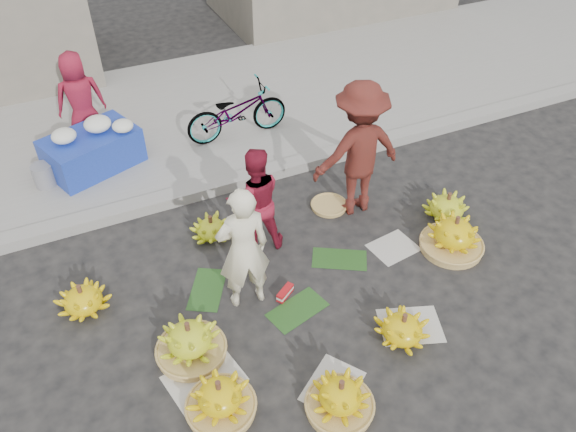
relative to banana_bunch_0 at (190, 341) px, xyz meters
name	(u,v)px	position (x,y,z in m)	size (l,w,h in m)	color
ground	(298,295)	(1.32, 0.26, -0.21)	(80.00, 80.00, 0.00)	black
curb	(229,183)	(1.32, 2.46, -0.13)	(40.00, 0.25, 0.15)	gray
sidewalk	(185,114)	(1.32, 4.56, -0.15)	(40.00, 4.00, 0.12)	gray
newspaper_scatter	(331,348)	(1.32, -0.54, -0.20)	(3.20, 1.80, 0.00)	beige
banana_leaves	(282,285)	(1.22, 0.46, -0.20)	(2.00, 1.00, 0.00)	#1B4416
banana_bunch_0	(190,341)	(0.00, 0.00, 0.00)	(0.82, 0.82, 0.47)	#AF8949
banana_bunch_1	(220,398)	(0.06, -0.72, -0.02)	(0.67, 0.67, 0.45)	#AF8949
banana_bunch_2	(340,398)	(1.06, -1.17, -0.02)	(0.71, 0.71, 0.44)	#AF8949
banana_bunch_3	(403,328)	(2.04, -0.72, -0.05)	(0.66, 0.66, 0.36)	yellow
banana_bunch_4	(454,235)	(3.35, 0.16, 0.02)	(0.75, 0.75, 0.50)	#AF8949
banana_bunch_5	(447,206)	(3.66, 0.69, -0.04)	(0.71, 0.71, 0.38)	#9CBA1A
banana_bunch_6	(83,299)	(-0.88, 1.06, -0.05)	(0.59, 0.59, 0.36)	yellow
banana_bunch_7	(211,228)	(0.76, 1.59, -0.07)	(0.67, 0.67, 0.33)	#9CBA1A
basket_spare	(329,206)	(2.37, 1.49, -0.18)	(0.46, 0.46, 0.05)	#AF8949
incense_stack	(285,293)	(1.18, 0.31, -0.15)	(0.24, 0.08, 0.10)	red
vendor_cream	(243,249)	(0.77, 0.44, 0.56)	(0.56, 0.37, 1.53)	#F2EBCB
vendor_red	(255,201)	(1.22, 1.23, 0.48)	(0.67, 0.52, 1.37)	maroon
man_striped	(358,150)	(2.67, 1.37, 0.70)	(1.17, 0.67, 1.81)	maroon
flower_table	(93,148)	(-0.28, 3.58, 0.21)	(1.43, 1.15, 0.72)	#18309E
grey_bucket	(44,175)	(-0.98, 3.41, 0.07)	(0.28, 0.28, 0.32)	slate
flower_vendor	(80,99)	(-0.24, 4.28, 0.62)	(0.69, 0.45, 1.41)	maroon
bicycle	(237,112)	(1.85, 3.49, 0.33)	(1.57, 0.55, 0.83)	gray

